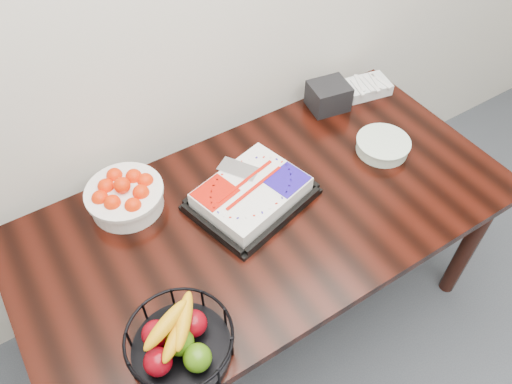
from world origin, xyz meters
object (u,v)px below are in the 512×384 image
tangerine_bowl (124,192)px  plate_stack (383,146)px  cake_tray (251,194)px  fruit_basket (180,342)px  table (267,225)px  napkin_box (328,96)px

tangerine_bowl → plate_stack: tangerine_bowl is taller
cake_tray → fruit_basket: fruit_basket is taller
cake_tray → table: bearing=-69.7°
fruit_basket → tangerine_bowl: bearing=82.0°
table → tangerine_bowl: bearing=144.9°
cake_tray → tangerine_bowl: bearing=150.2°
cake_tray → fruit_basket: 0.61m
table → fruit_basket: size_ratio=5.84×
table → cake_tray: size_ratio=3.70×
table → fruit_basket: (-0.50, -0.31, 0.15)m
table → tangerine_bowl: tangerine_bowl is taller
cake_tray → fruit_basket: bearing=-141.5°
fruit_basket → napkin_box: size_ratio=1.92×
cake_tray → plate_stack: (0.58, -0.06, -0.01)m
fruit_basket → napkin_box: bearing=32.3°
tangerine_bowl → plate_stack: (0.97, -0.28, -0.05)m
table → cake_tray: cake_tray is taller
plate_stack → tangerine_bowl: bearing=164.0°
fruit_basket → cake_tray: bearing=38.5°
table → napkin_box: size_ratio=11.18×
plate_stack → napkin_box: (-0.01, 0.34, 0.03)m
table → fruit_basket: 0.61m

